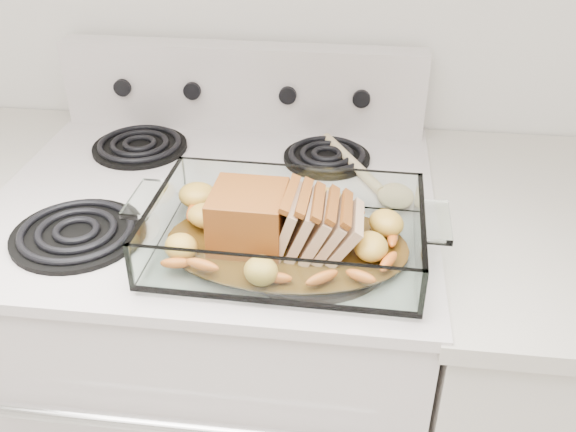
# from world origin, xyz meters

# --- Properties ---
(electric_range) EXTENTS (0.78, 0.70, 1.12)m
(electric_range) POSITION_xyz_m (0.00, 1.66, 0.48)
(electric_range) COLOR silver
(electric_range) RESTS_ON ground
(counter_right) EXTENTS (0.58, 0.68, 0.93)m
(counter_right) POSITION_xyz_m (0.67, 1.66, 0.47)
(counter_right) COLOR silver
(counter_right) RESTS_ON ground
(baking_dish) EXTENTS (0.41, 0.27, 0.08)m
(baking_dish) POSITION_xyz_m (0.15, 1.49, 0.96)
(baking_dish) COLOR white
(baking_dish) RESTS_ON electric_range
(pork_roast) EXTENTS (0.23, 0.11, 0.09)m
(pork_roast) POSITION_xyz_m (0.13, 1.49, 0.99)
(pork_roast) COLOR #954817
(pork_roast) RESTS_ON baking_dish
(roast_vegetables) EXTENTS (0.32, 0.17, 0.04)m
(roast_vegetables) POSITION_xyz_m (0.15, 1.52, 0.97)
(roast_vegetables) COLOR #EA5917
(roast_vegetables) RESTS_ON baking_dish
(wooden_spoon) EXTENTS (0.18, 0.27, 0.02)m
(wooden_spoon) POSITION_xyz_m (0.29, 1.73, 0.95)
(wooden_spoon) COLOR #D8B17F
(wooden_spoon) RESTS_ON electric_range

